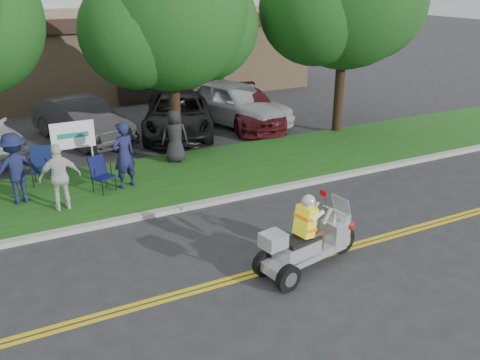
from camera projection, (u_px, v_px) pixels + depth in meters
name	position (u px, v px, depth m)	size (l,w,h in m)	color
ground	(270.00, 255.00, 11.09)	(120.00, 120.00, 0.00)	#28282B
centerline_near	(284.00, 267.00, 10.61)	(60.00, 0.10, 0.01)	gold
centerline_far	(280.00, 264.00, 10.74)	(60.00, 0.10, 0.01)	gold
curb	(213.00, 201.00, 13.60)	(60.00, 0.25, 0.12)	#A8A89E
grass_verge	(185.00, 176.00, 15.38)	(60.00, 4.00, 0.10)	#204412
commercial_building	(125.00, 51.00, 26.90)	(18.00, 8.20, 4.00)	#9E7F5B
tree_mid	(172.00, 19.00, 15.66)	(5.88, 4.80, 7.05)	#332114
business_sign	(73.00, 138.00, 14.88)	(1.25, 0.06, 1.75)	silver
trike_scooter	(307.00, 244.00, 10.36)	(2.58, 1.06, 1.69)	black
lawn_chair_a	(42.00, 163.00, 14.52)	(0.68, 0.70, 1.08)	black
lawn_chair_b	(100.00, 172.00, 13.99)	(0.70, 0.71, 0.99)	black
spectator_adult_left	(124.00, 155.00, 14.11)	(0.68, 0.45, 1.87)	#181C44
spectator_adult_right	(60.00, 177.00, 12.75)	(1.02, 0.43, 1.74)	silver
spectator_chair_a	(15.00, 168.00, 13.12)	(1.22, 0.70, 1.89)	#161C3F
spectator_chair_b	(175.00, 136.00, 16.10)	(0.84, 0.55, 1.72)	black
parked_car_left	(82.00, 120.00, 18.53)	(1.67, 4.79, 1.58)	#2A2A2C
parked_car_mid	(179.00, 114.00, 19.44)	(2.51, 5.45, 1.51)	black
parked_car_right	(250.00, 109.00, 20.58)	(1.93, 4.75, 1.38)	#441013
parked_car_far_right	(234.00, 103.00, 20.67)	(2.11, 5.24, 1.79)	#B1B3B8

